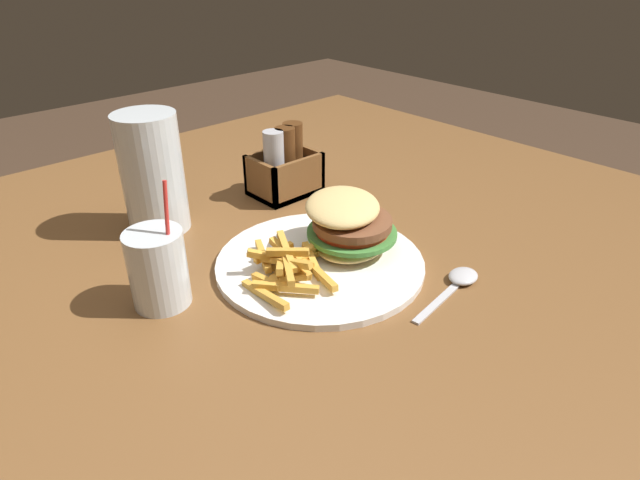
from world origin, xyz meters
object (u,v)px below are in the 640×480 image
object	(u,v)px
beer_glass	(153,175)
spoon	(460,279)
juice_glass	(159,272)
condiment_caddy	(285,168)
meal_plate_near	(333,243)

from	to	relation	value
beer_glass	spoon	bearing A→B (deg)	-62.58
juice_glass	spoon	world-z (taller)	juice_glass
beer_glass	condiment_caddy	bearing A→B (deg)	-8.23
meal_plate_near	beer_glass	bearing A→B (deg)	116.84
meal_plate_near	spoon	world-z (taller)	meal_plate_near
spoon	condiment_caddy	xyz separation A→B (m)	(0.01, 0.39, 0.04)
meal_plate_near	spoon	distance (m)	0.18
beer_glass	condiment_caddy	xyz separation A→B (m)	(0.23, -0.03, -0.04)
juice_glass	condiment_caddy	world-z (taller)	juice_glass
spoon	beer_glass	bearing A→B (deg)	110.14
juice_glass	condiment_caddy	distance (m)	0.36
meal_plate_near	condiment_caddy	size ratio (longest dim) A/B	2.38
condiment_caddy	spoon	bearing A→B (deg)	-92.07
juice_glass	spoon	size ratio (longest dim) A/B	1.11
meal_plate_near	condiment_caddy	distance (m)	0.25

